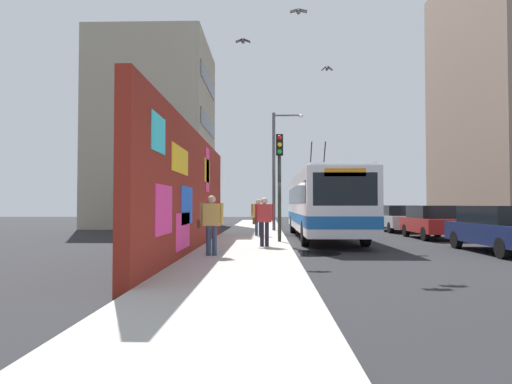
# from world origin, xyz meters

# --- Properties ---
(ground_plane) EXTENTS (80.00, 80.00, 0.00)m
(ground_plane) POSITION_xyz_m (0.00, 0.00, 0.00)
(ground_plane) COLOR #232326
(sidewalk_slab) EXTENTS (48.00, 3.20, 0.15)m
(sidewalk_slab) POSITION_xyz_m (0.00, 1.60, 0.07)
(sidewalk_slab) COLOR #ADA8A0
(sidewalk_slab) RESTS_ON ground_plane
(graffiti_wall) EXTENTS (14.49, 0.32, 4.07)m
(graffiti_wall) POSITION_xyz_m (-3.78, 3.35, 2.04)
(graffiti_wall) COLOR maroon
(graffiti_wall) RESTS_ON ground_plane
(building_far_left) EXTENTS (8.58, 7.94, 13.61)m
(building_far_left) POSITION_xyz_m (13.74, 9.20, 6.80)
(building_far_left) COLOR #9E937F
(building_far_left) RESTS_ON ground_plane
(building_far_right) EXTENTS (13.43, 7.12, 19.84)m
(building_far_right) POSITION_xyz_m (14.25, -17.00, 9.92)
(building_far_right) COLOR gray
(building_far_right) RESTS_ON ground_plane
(city_bus) EXTENTS (12.55, 2.61, 4.87)m
(city_bus) POSITION_xyz_m (2.63, -1.80, 1.73)
(city_bus) COLOR silver
(city_bus) RESTS_ON ground_plane
(parked_car_navy) EXTENTS (4.81, 1.89, 1.58)m
(parked_car_navy) POSITION_xyz_m (-3.63, -7.00, 0.84)
(parked_car_navy) COLOR navy
(parked_car_navy) RESTS_ON ground_plane
(parked_car_red) EXTENTS (4.06, 1.80, 1.58)m
(parked_car_red) POSITION_xyz_m (2.58, -7.00, 0.83)
(parked_car_red) COLOR #B21E19
(parked_car_red) RESTS_ON ground_plane
(parked_car_silver) EXTENTS (4.56, 1.85, 1.58)m
(parked_car_silver) POSITION_xyz_m (8.10, -7.00, 0.83)
(parked_car_silver) COLOR #B7B7BC
(parked_car_silver) RESTS_ON ground_plane
(parked_car_black) EXTENTS (4.51, 1.90, 1.58)m
(parked_car_black) POSITION_xyz_m (14.27, -7.00, 0.84)
(parked_car_black) COLOR black
(parked_car_black) RESTS_ON ground_plane
(pedestrian_midblock) EXTENTS (0.23, 0.69, 1.73)m
(pedestrian_midblock) POSITION_xyz_m (2.23, 1.26, 1.17)
(pedestrian_midblock) COLOR #2D3F59
(pedestrian_midblock) RESTS_ON sidewalk_slab
(pedestrian_at_curb) EXTENTS (0.23, 0.76, 1.72)m
(pedestrian_at_curb) POSITION_xyz_m (-3.05, 0.95, 1.16)
(pedestrian_at_curb) COLOR #1E1E2D
(pedestrian_at_curb) RESTS_ON sidewalk_slab
(pedestrian_near_wall) EXTENTS (0.23, 0.77, 1.73)m
(pedestrian_near_wall) POSITION_xyz_m (-5.85, 2.46, 1.17)
(pedestrian_near_wall) COLOR #2D3F59
(pedestrian_near_wall) RESTS_ON sidewalk_slab
(traffic_light) EXTENTS (0.49, 0.28, 4.29)m
(traffic_light) POSITION_xyz_m (-1.11, 0.35, 3.03)
(traffic_light) COLOR #2D382D
(traffic_light) RESTS_ON sidewalk_slab
(street_lamp) EXTENTS (0.44, 1.82, 6.81)m
(street_lamp) POSITION_xyz_m (6.72, 0.25, 4.05)
(street_lamp) COLOR #4C4C51
(street_lamp) RESTS_ON sidewalk_slab
(flying_pigeons) EXTENTS (5.69, 4.12, 2.47)m
(flying_pigeons) POSITION_xyz_m (-2.58, -0.40, 8.49)
(flying_pigeons) COLOR #47474C
(curbside_puddle) EXTENTS (2.02, 2.02, 0.00)m
(curbside_puddle) POSITION_xyz_m (-3.86, -0.60, 0.00)
(curbside_puddle) COLOR black
(curbside_puddle) RESTS_ON ground_plane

